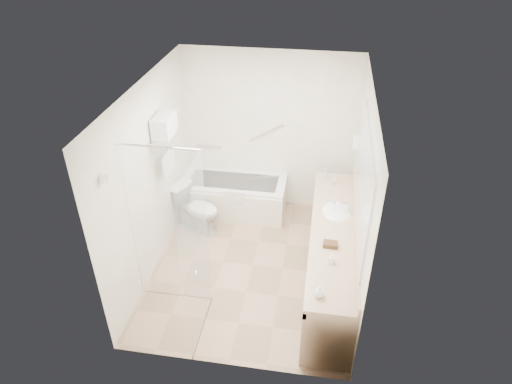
# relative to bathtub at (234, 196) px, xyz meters

# --- Properties ---
(floor) EXTENTS (3.20, 3.20, 0.00)m
(floor) POSITION_rel_bathtub_xyz_m (0.50, -1.24, -0.28)
(floor) COLOR tan
(floor) RESTS_ON ground
(ceiling) EXTENTS (2.60, 3.20, 0.10)m
(ceiling) POSITION_rel_bathtub_xyz_m (0.50, -1.24, 2.22)
(ceiling) COLOR white
(ceiling) RESTS_ON wall_back
(wall_back) EXTENTS (2.60, 0.10, 2.50)m
(wall_back) POSITION_rel_bathtub_xyz_m (0.50, 0.36, 0.97)
(wall_back) COLOR white
(wall_back) RESTS_ON ground
(wall_front) EXTENTS (2.60, 0.10, 2.50)m
(wall_front) POSITION_rel_bathtub_xyz_m (0.50, -2.84, 0.97)
(wall_front) COLOR white
(wall_front) RESTS_ON ground
(wall_left) EXTENTS (0.10, 3.20, 2.50)m
(wall_left) POSITION_rel_bathtub_xyz_m (-0.80, -1.24, 0.97)
(wall_left) COLOR white
(wall_left) RESTS_ON ground
(wall_right) EXTENTS (0.10, 3.20, 2.50)m
(wall_right) POSITION_rel_bathtub_xyz_m (1.80, -1.24, 0.97)
(wall_right) COLOR white
(wall_right) RESTS_ON ground
(bathtub) EXTENTS (1.60, 0.73, 0.59)m
(bathtub) POSITION_rel_bathtub_xyz_m (0.00, 0.00, 0.00)
(bathtub) COLOR silver
(bathtub) RESTS_ON floor
(grab_bar_short) EXTENTS (0.40, 0.03, 0.03)m
(grab_bar_short) POSITION_rel_bathtub_xyz_m (-0.45, 0.32, 0.67)
(grab_bar_short) COLOR silver
(grab_bar_short) RESTS_ON wall_back
(grab_bar_long) EXTENTS (0.53, 0.03, 0.33)m
(grab_bar_long) POSITION_rel_bathtub_xyz_m (0.45, 0.32, 0.97)
(grab_bar_long) COLOR silver
(grab_bar_long) RESTS_ON wall_back
(shower_enclosure) EXTENTS (0.96, 0.91, 2.11)m
(shower_enclosure) POSITION_rel_bathtub_xyz_m (-0.13, -2.16, 0.79)
(shower_enclosure) COLOR silver
(shower_enclosure) RESTS_ON floor
(towel_shelf) EXTENTS (0.24, 0.55, 0.81)m
(towel_shelf) POSITION_rel_bathtub_xyz_m (-0.67, -0.89, 1.48)
(towel_shelf) COLOR silver
(towel_shelf) RESTS_ON wall_left
(vanity_counter) EXTENTS (0.55, 2.70, 0.95)m
(vanity_counter) POSITION_rel_bathtub_xyz_m (1.52, -1.39, 0.36)
(vanity_counter) COLOR tan
(vanity_counter) RESTS_ON floor
(sink) EXTENTS (0.40, 0.52, 0.14)m
(sink) POSITION_rel_bathtub_xyz_m (1.55, -0.99, 0.54)
(sink) COLOR silver
(sink) RESTS_ON vanity_counter
(faucet) EXTENTS (0.03, 0.03, 0.14)m
(faucet) POSITION_rel_bathtub_xyz_m (1.70, -0.99, 0.65)
(faucet) COLOR silver
(faucet) RESTS_ON vanity_counter
(mirror) EXTENTS (0.02, 2.00, 1.20)m
(mirror) POSITION_rel_bathtub_xyz_m (1.79, -1.39, 1.27)
(mirror) COLOR #ACB1B8
(mirror) RESTS_ON wall_right
(hairdryer_unit) EXTENTS (0.08, 0.10, 0.18)m
(hairdryer_unit) POSITION_rel_bathtub_xyz_m (1.75, -0.19, 1.17)
(hairdryer_unit) COLOR white
(hairdryer_unit) RESTS_ON wall_right
(toilet) EXTENTS (0.81, 0.62, 0.70)m
(toilet) POSITION_rel_bathtub_xyz_m (-0.45, -0.54, 0.07)
(toilet) COLOR silver
(toilet) RESTS_ON floor
(amenity_basket) EXTENTS (0.17, 0.12, 0.05)m
(amenity_basket) POSITION_rel_bathtub_xyz_m (1.49, -1.71, 0.60)
(amenity_basket) COLOR #4E331B
(amenity_basket) RESTS_ON vanity_counter
(soap_bottle_a) EXTENTS (0.08, 0.13, 0.06)m
(soap_bottle_a) POSITION_rel_bathtub_xyz_m (1.51, -2.00, 0.60)
(soap_bottle_a) COLOR white
(soap_bottle_a) RESTS_ON vanity_counter
(soap_bottle_b) EXTENTS (0.12, 0.15, 0.10)m
(soap_bottle_b) POSITION_rel_bathtub_xyz_m (1.40, -2.52, 0.63)
(soap_bottle_b) COLOR white
(soap_bottle_b) RESTS_ON vanity_counter
(water_bottle_left) EXTENTS (0.05, 0.05, 0.17)m
(water_bottle_left) POSITION_rel_bathtub_xyz_m (1.51, -1.03, 0.65)
(water_bottle_left) COLOR silver
(water_bottle_left) RESTS_ON vanity_counter
(water_bottle_mid) EXTENTS (0.06, 0.06, 0.19)m
(water_bottle_mid) POSITION_rel_bathtub_xyz_m (1.51, -0.32, 0.66)
(water_bottle_mid) COLOR silver
(water_bottle_mid) RESTS_ON vanity_counter
(water_bottle_right) EXTENTS (0.05, 0.05, 0.17)m
(water_bottle_right) POSITION_rel_bathtub_xyz_m (1.37, -0.14, 0.65)
(water_bottle_right) COLOR silver
(water_bottle_right) RESTS_ON vanity_counter
(drinking_glass_near) EXTENTS (0.07, 0.07, 0.08)m
(drinking_glass_near) POSITION_rel_bathtub_xyz_m (1.41, -0.22, 0.62)
(drinking_glass_near) COLOR silver
(drinking_glass_near) RESTS_ON vanity_counter
(drinking_glass_far) EXTENTS (0.07, 0.07, 0.08)m
(drinking_glass_far) POSITION_rel_bathtub_xyz_m (1.50, -0.37, 0.62)
(drinking_glass_far) COLOR silver
(drinking_glass_far) RESTS_ON vanity_counter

